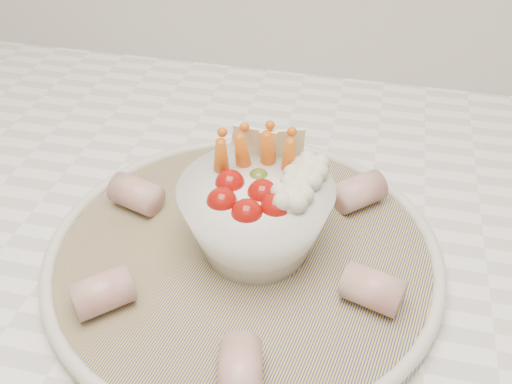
# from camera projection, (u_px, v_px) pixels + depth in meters

# --- Properties ---
(serving_platter) EXTENTS (0.42, 0.42, 0.02)m
(serving_platter) POSITION_uv_depth(u_px,v_px,m) (244.00, 253.00, 0.53)
(serving_platter) COLOR navy
(serving_platter) RESTS_ON kitchen_counter
(veggie_bowl) EXTENTS (0.14, 0.14, 0.11)m
(veggie_bowl) POSITION_uv_depth(u_px,v_px,m) (258.00, 213.00, 0.50)
(veggie_bowl) COLOR white
(veggie_bowl) RESTS_ON serving_platter
(cured_meat_rolls) EXTENTS (0.29, 0.33, 0.03)m
(cured_meat_rolls) POSITION_uv_depth(u_px,v_px,m) (243.00, 237.00, 0.52)
(cured_meat_rolls) COLOR #AD534F
(cured_meat_rolls) RESTS_ON serving_platter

